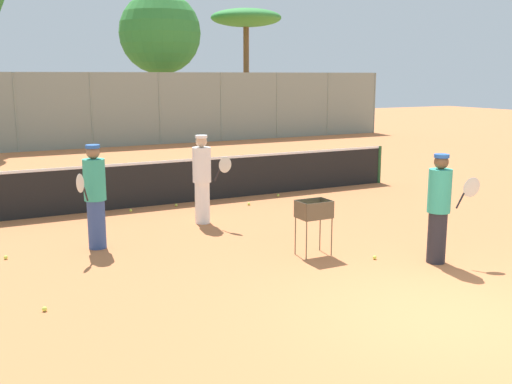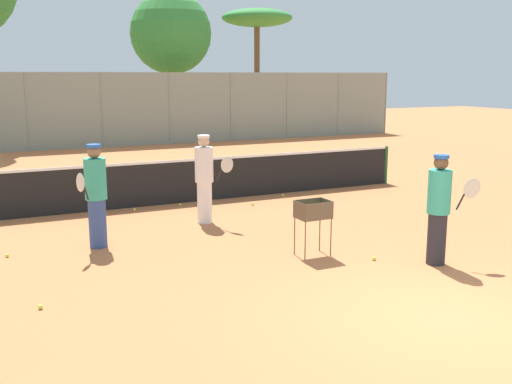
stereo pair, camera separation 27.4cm
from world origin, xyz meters
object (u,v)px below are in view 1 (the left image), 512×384
Objects in this scene: player_white_outfit at (95,195)px; ball_cart at (314,214)px; player_red_cap at (439,207)px; parked_car at (65,127)px; player_yellow_shirt at (202,178)px; tennis_net at (204,178)px.

ball_cart is at bearing 93.02° from player_white_outfit.
player_white_outfit is 1.03× the size of player_red_cap.
player_white_outfit is at bearing -98.50° from parked_car.
player_white_outfit is at bearing 146.35° from ball_cart.
player_red_cap is at bearing -84.94° from parked_car.
player_yellow_shirt is 0.44× the size of parked_car.
player_yellow_shirt is 3.12m from ball_cart.
player_white_outfit reaches higher than player_red_cap.
player_red_cap is (4.81, -3.44, -0.03)m from player_white_outfit.
tennis_net is at bearing 121.98° from player_red_cap.
player_white_outfit is 0.45× the size of parked_car.
parked_car is (-0.39, 21.08, -0.07)m from ball_cart.
player_yellow_shirt is 18.09m from parked_car.
player_white_outfit is (-3.32, -2.97, 0.41)m from tennis_net.
player_yellow_shirt is at bearing 138.14° from player_red_cap.
player_yellow_shirt reaches higher than parked_car.
player_yellow_shirt is 1.92× the size of ball_cart.
player_red_cap is 0.98× the size of player_yellow_shirt.
player_red_cap is at bearing -76.90° from tennis_net.
player_red_cap is 0.43× the size of parked_car.
tennis_net is 2.34m from player_yellow_shirt.
player_red_cap is (1.49, -6.41, 0.38)m from tennis_net.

